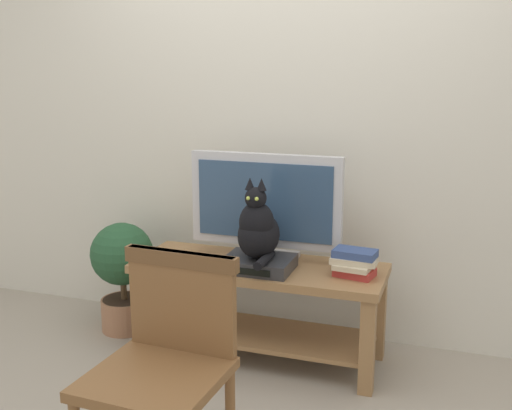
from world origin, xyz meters
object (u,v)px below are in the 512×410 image
object	(u,v)px
cat	(258,229)
potted_plant	(123,268)
tv	(265,205)
wooden_chair	(166,352)
tv_stand	(259,293)
media_box	(259,264)
book_stack	(354,263)

from	to	relation	value
cat	potted_plant	xyz separation A→B (m)	(-0.91, 0.18, -0.37)
tv	wooden_chair	world-z (taller)	tv
tv_stand	media_box	bearing A→B (deg)	-72.72
media_box	wooden_chair	size ratio (longest dim) A/B	0.40
tv_stand	cat	distance (m)	0.40
book_stack	potted_plant	distance (m)	1.41
book_stack	potted_plant	world-z (taller)	book_stack
tv	cat	size ratio (longest dim) A/B	1.97
wooden_chair	cat	bearing A→B (deg)	87.76
tv_stand	wooden_chair	bearing A→B (deg)	-90.54
book_stack	tv	bearing A→B (deg)	166.07
media_box	potted_plant	bearing A→B (deg)	169.41
tv	cat	xyz separation A→B (m)	(0.03, -0.21, -0.08)
tv_stand	media_box	world-z (taller)	media_box
tv	book_stack	world-z (taller)	tv
tv	potted_plant	distance (m)	0.99
cat	book_stack	size ratio (longest dim) A/B	1.85
tv_stand	wooden_chair	xyz separation A→B (m)	(-0.01, -1.06, 0.15)
media_box	cat	distance (m)	0.19
tv_stand	wooden_chair	world-z (taller)	wooden_chair
wooden_chair	media_box	bearing A→B (deg)	87.86
cat	book_stack	distance (m)	0.51
tv_stand	tv	distance (m)	0.47
tv_stand	potted_plant	world-z (taller)	potted_plant
cat	media_box	bearing A→B (deg)	94.56
tv_stand	book_stack	distance (m)	0.56
tv_stand	tv	bearing A→B (deg)	89.99
tv	wooden_chair	distance (m)	1.21
media_box	wooden_chair	bearing A→B (deg)	-92.14
tv	media_box	size ratio (longest dim) A/B	2.39
media_box	wooden_chair	distance (m)	0.98
tv_stand	media_box	xyz separation A→B (m)	(0.03, -0.09, 0.20)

